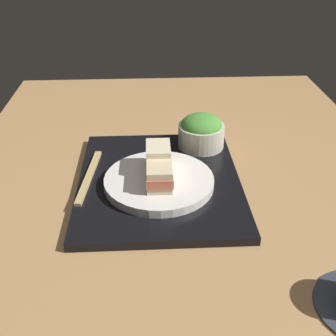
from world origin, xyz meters
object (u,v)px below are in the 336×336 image
(sandwich_far, at_px, (159,176))
(salad_bowl, at_px, (201,131))
(sandwich_near, at_px, (158,158))
(chopsticks_pair, at_px, (89,176))
(sandwich_plate, at_px, (159,181))

(sandwich_far, distance_m, salad_bowl, 0.22)
(sandwich_near, relative_size, sandwich_far, 1.00)
(sandwich_far, xyz_separation_m, chopsticks_pair, (-0.07, -0.15, -0.04))
(salad_bowl, relative_size, chopsticks_pair, 0.53)
(sandwich_far, relative_size, chopsticks_pair, 0.35)
(salad_bowl, height_order, chopsticks_pair, salad_bowl)
(salad_bowl, distance_m, chopsticks_pair, 0.29)
(sandwich_plate, xyz_separation_m, sandwich_near, (-0.03, -0.00, 0.04))
(sandwich_plate, xyz_separation_m, salad_bowl, (-0.16, 0.11, 0.03))
(chopsticks_pair, bearing_deg, sandwich_far, 66.16)
(sandwich_near, distance_m, salad_bowl, 0.17)
(sandwich_plate, relative_size, chopsticks_pair, 1.09)
(sandwich_near, height_order, sandwich_far, sandwich_near)
(sandwich_near, distance_m, sandwich_far, 0.06)
(salad_bowl, bearing_deg, sandwich_near, -38.01)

